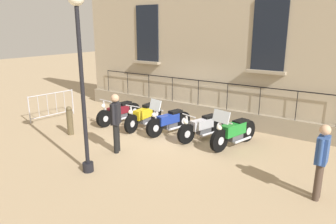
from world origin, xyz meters
name	(u,v)px	position (x,y,z in m)	size (l,w,h in m)	color
ground_plane	(166,135)	(0.00, 0.00, 0.00)	(60.00, 60.00, 0.00)	tan
building_facade	(205,34)	(-2.58, 0.00, 3.31)	(0.82, 11.61, 6.81)	tan
motorcycle_maroon	(119,113)	(-0.18, -2.34, 0.40)	(2.11, 0.66, 1.00)	black
motorcycle_yellow	(144,116)	(-0.22, -1.17, 0.43)	(2.15, 0.59, 0.96)	black
motorcycle_blue	(169,122)	(-0.22, -0.05, 0.42)	(1.93, 0.77, 1.29)	black
motorcycle_silver	(203,127)	(-0.38, 1.19, 0.41)	(2.05, 0.84, 0.92)	black
motorcycle_green	(234,132)	(-0.33, 2.30, 0.46)	(2.05, 0.86, 1.26)	black
lamppost	(80,60)	(3.44, -0.05, 2.85)	(0.39, 0.39, 4.44)	black
crowd_barrier	(52,105)	(0.92, -4.99, 0.56)	(1.92, 0.27, 1.05)	#B7B7BF
bollard	(70,120)	(1.82, -2.76, 0.50)	(0.21, 0.21, 1.00)	brown
pedestrian_standing	(116,120)	(2.05, -0.35, 1.00)	(0.48, 0.36, 1.76)	black
pedestrian_walking	(321,158)	(1.53, 5.04, 0.95)	(0.53, 0.23, 1.68)	#47382D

